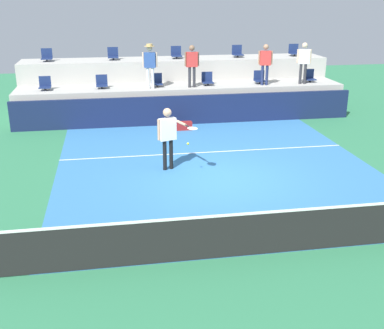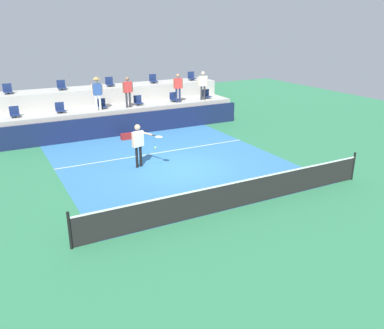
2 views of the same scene
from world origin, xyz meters
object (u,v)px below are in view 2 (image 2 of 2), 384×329
Objects in this scene: stadium_chair_upper_center at (110,83)px; spectator_in_white at (203,83)px; stadium_chair_lower_left at (60,108)px; stadium_chair_lower_mid_left at (102,105)px; stadium_chair_upper_right at (153,79)px; spectator_leaning_on_rail at (178,85)px; tennis_player at (139,141)px; stadium_chair_lower_far_right at (206,95)px; equipment_bag at (128,136)px; stadium_chair_lower_right at (174,98)px; stadium_chair_upper_far_left at (8,90)px; stadium_chair_upper_far_right at (192,77)px; spectator_in_grey at (128,89)px; stadium_chair_lower_mid_right at (138,101)px; spectator_with_hat at (97,90)px; stadium_chair_upper_left at (61,86)px; stadium_chair_lower_far_left at (15,113)px; tennis_ball at (155,148)px.

spectator_in_white is at bearing -24.14° from stadium_chair_upper_center.
stadium_chair_lower_left is 2.14m from stadium_chair_lower_mid_left.
spectator_leaning_on_rail is (0.57, -2.18, -0.10)m from stadium_chair_upper_right.
stadium_chair_upper_right is at bearing 135.00° from spectator_in_white.
tennis_player is at bearing -116.87° from stadium_chair_upper_right.
stadium_chair_lower_far_right is 3.31m from stadium_chair_upper_right.
stadium_chair_upper_center is at bearing 146.19° from spectator_leaning_on_rail.
stadium_chair_lower_left is 3.72m from equipment_bag.
stadium_chair_upper_right is at bearing 105.20° from stadium_chair_lower_right.
stadium_chair_upper_far_left is 0.68× the size of equipment_bag.
stadium_chair_upper_far_right reaches higher than stadium_chair_lower_far_right.
stadium_chair_lower_right is 3.00m from spectator_in_grey.
stadium_chair_lower_mid_left is 6.21m from tennis_player.
stadium_chair_lower_mid_left is at bearing 87.07° from tennis_player.
stadium_chair_upper_far_left is at bearing 168.09° from stadium_chair_lower_right.
stadium_chair_lower_mid_right is at bearing 0.00° from stadium_chair_lower_left.
spectator_with_hat is at bearing 180.00° from spectator_in_grey.
stadium_chair_upper_far_right reaches higher than tennis_player.
spectator_leaning_on_rail is (5.94, -2.18, -0.10)m from stadium_chair_upper_left.
spectator_with_hat is 1.63m from spectator_in_grey.
spectator_leaning_on_rail is 4.49m from equipment_bag.
stadium_chair_upper_center is 2.69m from stadium_chair_upper_right.
stadium_chair_upper_right reaches higher than stadium_chair_lower_mid_left.
stadium_chair_lower_far_left is 1.00× the size of stadium_chair_upper_far_left.
spectator_with_hat reaches higher than spectator_leaning_on_rail.
spectator_in_white is at bearing 0.00° from spectator_leaning_on_rail.
stadium_chair_upper_far_left is 7.65× the size of tennis_ball.
stadium_chair_lower_far_left is at bearing 177.84° from spectator_in_white.
stadium_chair_lower_mid_right is 2.41m from spectator_leaning_on_rail.
spectator_in_grey is (0.30, -2.18, -0.09)m from stadium_chair_upper_center.
stadium_chair_upper_center is 0.32× the size of spectator_leaning_on_rail.
stadium_chair_upper_center is at bearing 18.70° from stadium_chair_lower_far_left.
stadium_chair_lower_left is 1.00× the size of stadium_chair_upper_far_left.
spectator_leaning_on_rail is at bearing -9.63° from stadium_chair_lower_mid_right.
stadium_chair_upper_far_left is (-8.54, 1.80, 0.85)m from stadium_chair_lower_right.
tennis_player is at bearing -99.66° from stadium_chair_upper_center.
equipment_bag is at bearing -59.02° from stadium_chair_upper_left.
stadium_chair_lower_far_right is 7.65× the size of tennis_ball.
stadium_chair_upper_far_right is (10.65, 0.00, 0.00)m from stadium_chair_upper_far_left.
equipment_bag is (-3.55, -2.04, -1.31)m from stadium_chair_lower_right.
stadium_chair_lower_right is 1.00× the size of stadium_chair_upper_far_left.
equipment_bag is at bearing -160.32° from stadium_chair_lower_far_right.
tennis_ball is at bearing -105.66° from stadium_chair_lower_mid_right.
tennis_player is at bearing -92.93° from stadium_chair_lower_mid_left.
stadium_chair_lower_right is at bearing 180.00° from stadium_chair_lower_far_right.
stadium_chair_lower_mid_left is 0.31× the size of spectator_with_hat.
spectator_in_white reaches higher than stadium_chair_lower_far_left.
spectator_leaning_on_rail is 2.12× the size of equipment_bag.
spectator_with_hat is 6.20m from spectator_in_white.
stadium_chair_lower_left is 8.10m from spectator_in_white.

